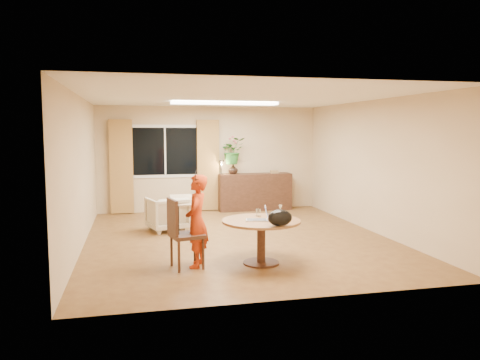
% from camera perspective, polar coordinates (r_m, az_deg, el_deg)
% --- Properties ---
extents(floor, '(6.50, 6.50, 0.00)m').
position_cam_1_polar(floor, '(8.79, -0.29, -7.13)').
color(floor, brown).
rests_on(floor, ground).
extents(ceiling, '(6.50, 6.50, 0.00)m').
position_cam_1_polar(ceiling, '(8.58, -0.30, 10.04)').
color(ceiling, white).
rests_on(ceiling, wall_back).
extents(wall_back, '(5.50, 0.00, 5.50)m').
position_cam_1_polar(wall_back, '(11.77, -3.74, 2.60)').
color(wall_back, tan).
rests_on(wall_back, floor).
extents(wall_left, '(0.00, 6.50, 6.50)m').
position_cam_1_polar(wall_left, '(8.43, -18.87, 0.94)').
color(wall_left, tan).
rests_on(wall_left, floor).
extents(wall_right, '(0.00, 6.50, 6.50)m').
position_cam_1_polar(wall_right, '(9.57, 16.01, 1.60)').
color(wall_right, tan).
rests_on(wall_right, floor).
extents(window, '(1.70, 0.03, 1.30)m').
position_cam_1_polar(window, '(11.62, -9.11, 3.48)').
color(window, white).
rests_on(window, wall_back).
extents(curtain_left, '(0.55, 0.08, 2.25)m').
position_cam_1_polar(curtain_left, '(11.54, -14.26, 1.59)').
color(curtain_left, olive).
rests_on(curtain_left, wall_back).
extents(curtain_right, '(0.55, 0.08, 2.25)m').
position_cam_1_polar(curtain_right, '(11.68, -3.91, 1.81)').
color(curtain_right, olive).
rests_on(curtain_right, wall_back).
extents(ceiling_panel, '(2.20, 0.35, 0.05)m').
position_cam_1_polar(ceiling_panel, '(9.75, -1.85, 9.35)').
color(ceiling_panel, white).
rests_on(ceiling_panel, ceiling).
extents(dining_table, '(1.18, 1.18, 0.67)m').
position_cam_1_polar(dining_table, '(7.05, 2.61, -6.02)').
color(dining_table, brown).
rests_on(dining_table, floor).
extents(dining_chair, '(0.58, 0.54, 1.03)m').
position_cam_1_polar(dining_chair, '(6.89, -6.49, -6.47)').
color(dining_chair, black).
rests_on(dining_chair, floor).
extents(child, '(0.57, 0.46, 1.36)m').
position_cam_1_polar(child, '(6.91, -5.30, -4.99)').
color(child, red).
rests_on(child, floor).
extents(laptop, '(0.38, 0.30, 0.23)m').
position_cam_1_polar(laptop, '(6.96, 2.05, -4.04)').
color(laptop, '#B7B7BC').
rests_on(laptop, dining_table).
extents(tumbler, '(0.10, 0.10, 0.11)m').
position_cam_1_polar(tumbler, '(7.33, 2.25, -3.98)').
color(tumbler, white).
rests_on(tumbler, dining_table).
extents(wine_glass, '(0.08, 0.08, 0.20)m').
position_cam_1_polar(wine_glass, '(7.24, 4.93, -3.77)').
color(wine_glass, white).
rests_on(wine_glass, dining_table).
extents(pot_lid, '(0.26, 0.26, 0.03)m').
position_cam_1_polar(pot_lid, '(7.44, 4.18, -4.15)').
color(pot_lid, white).
rests_on(pot_lid, dining_table).
extents(handbag, '(0.37, 0.24, 0.24)m').
position_cam_1_polar(handbag, '(6.57, 4.90, -4.62)').
color(handbag, black).
rests_on(handbag, dining_table).
extents(armchair, '(0.90, 0.92, 0.68)m').
position_cam_1_polar(armchair, '(9.53, -8.86, -4.07)').
color(armchair, '#BEAA97').
rests_on(armchair, floor).
extents(throw, '(0.48, 0.57, 0.03)m').
position_cam_1_polar(throw, '(9.41, -7.05, -1.98)').
color(throw, beige).
rests_on(throw, armchair).
extents(sideboard, '(1.85, 0.45, 0.92)m').
position_cam_1_polar(sideboard, '(11.85, 1.80, -1.44)').
color(sideboard, black).
rests_on(sideboard, floor).
extents(vase, '(0.27, 0.27, 0.25)m').
position_cam_1_polar(vase, '(11.66, -0.85, 1.34)').
color(vase, black).
rests_on(vase, sideboard).
extents(bouquet, '(0.69, 0.63, 0.66)m').
position_cam_1_polar(bouquet, '(11.62, -0.93, 3.57)').
color(bouquet, '#2E6124').
rests_on(bouquet, vase).
extents(book_stack, '(0.22, 0.19, 0.08)m').
position_cam_1_polar(book_stack, '(11.93, 4.21, 1.02)').
color(book_stack, '#906C49').
rests_on(book_stack, sideboard).
extents(desk_lamp, '(0.15, 0.15, 0.36)m').
position_cam_1_polar(desk_lamp, '(11.54, -2.27, 1.57)').
color(desk_lamp, black).
rests_on(desk_lamp, sideboard).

